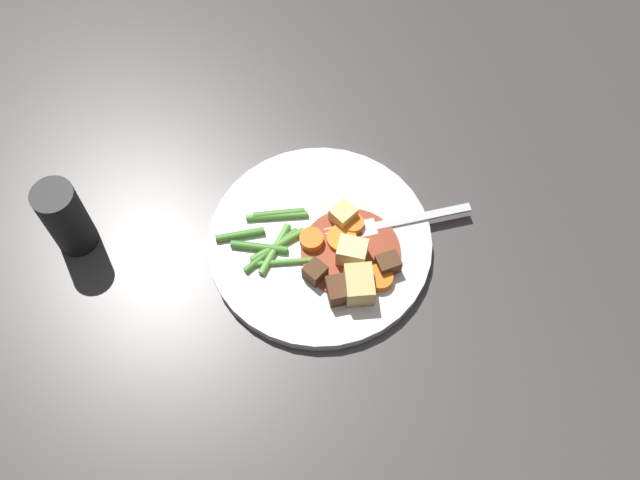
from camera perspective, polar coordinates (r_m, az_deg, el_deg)
name	(u,v)px	position (r m, az deg, el deg)	size (l,w,h in m)	color
ground_plane	(320,246)	(0.86, 0.00, -0.46)	(3.00, 3.00, 0.00)	#423F3D
dinner_plate	(320,243)	(0.85, 0.00, -0.23)	(0.26, 0.26, 0.01)	white
stew_sauce	(351,252)	(0.84, 2.41, -0.95)	(0.11, 0.11, 0.00)	#93381E
carrot_slice_0	(353,224)	(0.85, 2.60, 1.23)	(0.02, 0.02, 0.01)	orange
carrot_slice_1	(342,239)	(0.84, 1.69, 0.09)	(0.03, 0.03, 0.01)	orange
carrot_slice_2	(380,278)	(0.82, 4.65, -2.96)	(0.03, 0.03, 0.01)	orange
carrot_slice_3	(311,240)	(0.84, -0.67, -0.01)	(0.03, 0.03, 0.01)	orange
potato_chunk_0	(343,215)	(0.85, 1.81, 1.94)	(0.03, 0.02, 0.02)	#E5CC7A
potato_chunk_1	(352,252)	(0.82, 2.51, -0.97)	(0.03, 0.03, 0.03)	#EAD68C
potato_chunk_2	(359,285)	(0.80, 3.06, -3.49)	(0.04, 0.03, 0.03)	#DBBC6B
meat_chunk_0	(388,265)	(0.82, 5.28, -1.92)	(0.02, 0.03, 0.02)	#56331E
meat_chunk_1	(340,290)	(0.81, 1.60, -3.87)	(0.03, 0.03, 0.02)	#56331E
meat_chunk_2	(315,272)	(0.82, -0.38, -2.51)	(0.02, 0.02, 0.02)	#56331E
green_bean_0	(275,249)	(0.84, -3.53, -0.71)	(0.01, 0.01, 0.07)	#66AD42
green_bean_1	(278,245)	(0.84, -3.30, -0.40)	(0.01, 0.01, 0.07)	#599E38
green_bean_2	(277,216)	(0.86, -3.37, 1.88)	(0.01, 0.01, 0.07)	#66AD42
green_bean_3	(281,262)	(0.83, -3.03, -1.73)	(0.01, 0.01, 0.07)	#599E38
green_bean_4	(240,235)	(0.85, -6.24, 0.42)	(0.01, 0.01, 0.06)	#4C8E33
green_bean_5	(271,250)	(0.84, -3.81, -0.79)	(0.01, 0.01, 0.08)	#4C8E33
green_bean_6	(259,247)	(0.84, -4.75, -0.55)	(0.01, 0.01, 0.07)	#4C8E33
green_bean_7	(279,214)	(0.86, -3.20, 2.06)	(0.01, 0.01, 0.06)	#4C8E33
fork	(394,223)	(0.86, 5.74, 1.35)	(0.15, 0.12, 0.00)	silver
pepper_mill	(66,218)	(0.87, -19.16, 1.62)	(0.05, 0.05, 0.10)	black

